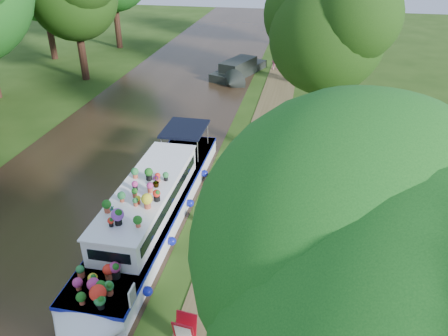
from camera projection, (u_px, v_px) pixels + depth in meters
ground at (223, 192)px, 19.12m from camera, size 100.00×100.00×0.00m
canal_water at (96, 179)px, 20.14m from camera, size 10.00×100.00×0.02m
towpath at (250, 195)px, 18.91m from camera, size 2.20×100.00×0.03m
plant_boat at (149, 208)px, 16.52m from camera, size 2.29×13.52×2.30m
tree_near_overhang at (328, 27)px, 17.93m from camera, size 5.52×5.28×8.99m
tree_near_behind at (436, 336)px, 5.18m from camera, size 6.44×6.16×8.68m
second_boat at (238, 69)px, 33.91m from camera, size 3.82×7.03×1.28m
sandwich_board at (185, 333)px, 11.92m from camera, size 0.63×0.54×0.97m
pedestrian_pink at (276, 58)px, 35.30m from camera, size 0.69×0.48×1.83m
pedestrian_dark at (292, 67)px, 33.07m from camera, size 1.06×0.98×1.75m
verge_plant at (228, 162)px, 21.20m from camera, size 0.38×0.33×0.42m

